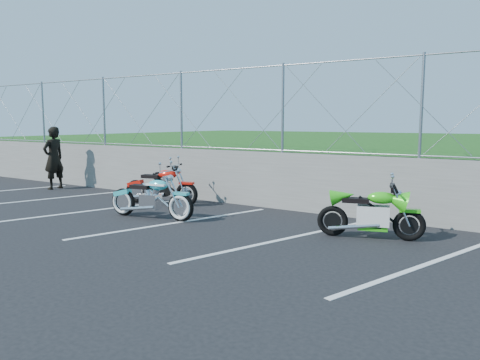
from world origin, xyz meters
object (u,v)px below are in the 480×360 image
Objects in this scene: cruiser_turquoise at (152,199)px; sportbike_green at (372,215)px; naked_orange at (162,187)px; person_standing at (54,158)px.

sportbike_green is at bearing 3.30° from cruiser_turquoise.
naked_orange is 4.51m from person_standing.
naked_orange is 1.04× the size of person_standing.
cruiser_turquoise is at bearing -67.61° from naked_orange.
naked_orange is (-0.98, 1.35, 0.01)m from cruiser_turquoise.
sportbike_green is at bearing -18.79° from naked_orange.
naked_orange reaches higher than sportbike_green.
cruiser_turquoise is 5.69m from person_standing.
person_standing reaches higher than cruiser_turquoise.
person_standing is (-4.47, 0.17, 0.51)m from naked_orange.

